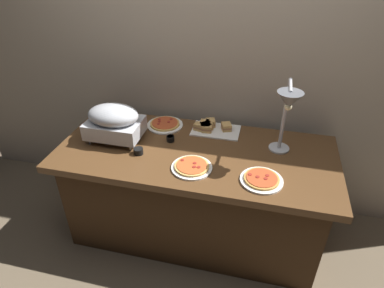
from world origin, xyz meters
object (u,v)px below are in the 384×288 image
pizza_plate_center (165,124)px  sauce_cup_far (138,151)px  pizza_plate_raised_stand (262,179)px  sandwich_platter (211,127)px  sauce_cup_near (170,138)px  chafing_dish (114,121)px  heat_lamp (288,106)px  pizza_plate_front (192,167)px

pizza_plate_center → sauce_cup_far: 0.41m
pizza_plate_raised_stand → sauce_cup_far: (-0.82, 0.10, 0.01)m
sandwich_platter → sauce_cup_near: sandwich_platter is taller
sauce_cup_near → sauce_cup_far: same height
pizza_plate_center → sauce_cup_near: (0.11, -0.20, 0.01)m
pizza_plate_center → chafing_dish: bearing=-136.4°
heat_lamp → pizza_plate_raised_stand: heat_lamp is taller
chafing_dish → sauce_cup_near: size_ratio=6.72×
chafing_dish → pizza_plate_center: size_ratio=1.38×
sandwich_platter → sauce_cup_far: (-0.42, -0.42, -0.00)m
heat_lamp → pizza_plate_center: 0.99m
sauce_cup_near → sauce_cup_far: 0.26m
pizza_plate_front → pizza_plate_center: size_ratio=0.95×
pizza_plate_front → pizza_plate_center: same height
pizza_plate_front → sauce_cup_near: (-0.22, 0.28, 0.01)m
chafing_dish → pizza_plate_raised_stand: bearing=-12.8°
pizza_plate_front → sandwich_platter: (0.03, 0.50, 0.01)m
chafing_dish → sauce_cup_near: (0.39, 0.07, -0.13)m
pizza_plate_front → sandwich_platter: 0.50m
pizza_plate_front → pizza_plate_raised_stand: same height
chafing_dish → sauce_cup_near: chafing_dish is taller
pizza_plate_center → sauce_cup_near: size_ratio=4.86×
sandwich_platter → sauce_cup_far: bearing=-134.7°
sauce_cup_near → chafing_dish: bearing=-170.3°
sauce_cup_near → sauce_cup_far: (-0.16, -0.20, -0.00)m
pizza_plate_center → sauce_cup_far: size_ratio=4.28×
heat_lamp → sauce_cup_far: size_ratio=8.08×
pizza_plate_raised_stand → heat_lamp: bearing=67.2°
pizza_plate_front → sauce_cup_far: 0.39m
pizza_plate_front → pizza_plate_raised_stand: size_ratio=1.01×
pizza_plate_front → sandwich_platter: bearing=86.7°
sauce_cup_near → sauce_cup_far: bearing=-128.7°
pizza_plate_front → pizza_plate_raised_stand: bearing=-3.3°
pizza_plate_front → sandwich_platter: sandwich_platter is taller
pizza_plate_raised_stand → sauce_cup_far: 0.83m
pizza_plate_front → sauce_cup_far: bearing=169.1°
heat_lamp → chafing_dish: bearing=179.2°
sauce_cup_near → pizza_plate_raised_stand: bearing=-24.7°
chafing_dish → sandwich_platter: size_ratio=1.08×
pizza_plate_center → sandwich_platter: sandwich_platter is taller
heat_lamp → sandwich_platter: (-0.50, 0.30, -0.38)m
pizza_plate_center → sauce_cup_far: bearing=-98.2°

